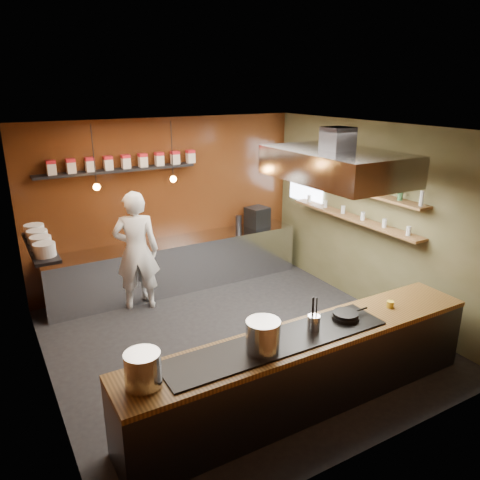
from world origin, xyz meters
TOP-DOWN VIEW (x-y plane):
  - floor at (0.00, 0.00)m, footprint 5.00×5.00m
  - back_wall at (0.00, 2.50)m, footprint 5.00×0.00m
  - left_wall at (-2.50, 0.00)m, footprint 0.00×5.00m
  - right_wall at (2.50, 0.00)m, footprint 0.00×5.00m
  - ceiling at (0.00, 0.00)m, footprint 5.00×5.00m
  - window_pane at (2.45, 1.70)m, footprint 0.00×1.00m
  - prep_counter at (0.00, 2.17)m, footprint 4.60×0.65m
  - pass_counter at (-0.00, -1.60)m, footprint 4.40×0.72m
  - tin_shelf at (-0.90, 2.36)m, footprint 2.60×0.26m
  - plate_shelf at (-2.34, 1.00)m, footprint 0.30×1.40m
  - bottle_shelf_upper at (2.34, 0.30)m, footprint 0.26×2.80m
  - bottle_shelf_lower at (2.34, 0.30)m, footprint 0.26×2.80m
  - extractor_hood at (1.30, -0.40)m, footprint 1.20×2.00m
  - pendant_left at (-1.40, 1.70)m, footprint 0.10×0.10m
  - pendant_right at (-0.20, 1.70)m, footprint 0.10×0.10m
  - storage_tins at (-0.75, 2.36)m, footprint 2.43×0.13m
  - plate_stacks at (-2.34, 1.00)m, footprint 0.26×1.16m
  - bottles at (2.34, 0.30)m, footprint 0.06×2.66m
  - wine_glasses at (2.34, 0.30)m, footprint 0.07×2.37m
  - stockpot_large at (-1.89, -1.61)m, footprint 0.36×0.36m
  - stockpot_small at (-0.64, -1.66)m, footprint 0.36×0.36m
  - utensil_crock at (0.07, -1.60)m, footprint 0.16×0.16m
  - frying_pan at (0.56, -1.57)m, footprint 0.49×0.32m
  - butter_jar at (1.27, -1.59)m, footprint 0.11×0.11m
  - espresso_machine at (1.69, 2.19)m, footprint 0.44×0.42m
  - chef at (-0.86, 1.78)m, footprint 0.83×0.68m

SIDE VIEW (x-z plane):
  - floor at x=0.00m, z-range 0.00..0.00m
  - prep_counter at x=0.00m, z-range 0.00..0.90m
  - pass_counter at x=0.00m, z-range 0.00..0.94m
  - butter_jar at x=1.27m, z-range 0.92..1.00m
  - frying_pan at x=0.56m, z-range 0.94..1.02m
  - chef at x=-0.86m, z-range 0.00..1.97m
  - utensil_crock at x=0.07m, z-range 0.94..1.12m
  - espresso_machine at x=1.69m, z-range 0.90..1.28m
  - stockpot_large at x=-1.89m, z-range 0.94..1.26m
  - stockpot_small at x=-0.64m, z-range 0.94..1.27m
  - bottle_shelf_lower at x=2.34m, z-range 1.43..1.47m
  - back_wall at x=0.00m, z-range -1.00..4.00m
  - left_wall at x=-2.50m, z-range -1.00..4.00m
  - right_wall at x=2.50m, z-range -1.00..4.00m
  - wine_glasses at x=2.34m, z-range 1.47..1.60m
  - plate_shelf at x=-2.34m, z-range 1.53..1.57m
  - plate_stacks at x=-2.34m, z-range 1.57..1.73m
  - window_pane at x=2.45m, z-range 1.40..2.40m
  - bottle_shelf_upper at x=2.34m, z-range 1.90..1.94m
  - bottles at x=2.34m, z-range 1.94..2.18m
  - pendant_left at x=-1.40m, z-range 1.68..2.63m
  - pendant_right at x=-0.20m, z-range 1.68..2.63m
  - tin_shelf at x=-0.90m, z-range 2.18..2.22m
  - storage_tins at x=-0.75m, z-range 2.22..2.44m
  - extractor_hood at x=1.30m, z-range 2.15..2.87m
  - ceiling at x=0.00m, z-range 3.00..3.00m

